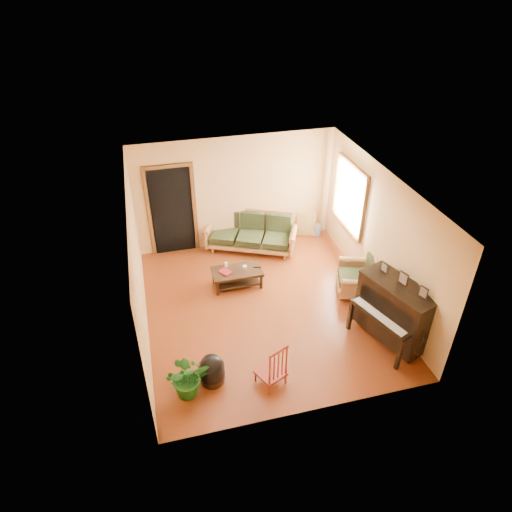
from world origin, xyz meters
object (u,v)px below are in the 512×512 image
object	(u,v)px
sofa	(251,233)
armchair	(356,274)
potted_plant	(188,377)
footstool	(212,372)
ceramic_crock	(316,230)
piano	(394,312)
red_chair	(271,363)
coffee_table	(237,278)

from	to	relation	value
sofa	armchair	world-z (taller)	sofa
sofa	potted_plant	size ratio (longest dim) A/B	2.77
footstool	ceramic_crock	xyz separation A→B (m)	(3.26, 3.89, -0.06)
sofa	piano	size ratio (longest dim) A/B	1.50
footstool	sofa	bearing A→B (deg)	67.05
sofa	footstool	size ratio (longest dim) A/B	4.87
armchair	footstool	xyz separation A→B (m)	(-3.21, -1.60, -0.22)
piano	potted_plant	size ratio (longest dim) A/B	1.85
piano	potted_plant	xyz separation A→B (m)	(-3.64, -0.33, -0.23)
potted_plant	armchair	bearing A→B (deg)	25.97
sofa	piano	world-z (taller)	piano
ceramic_crock	potted_plant	bearing A→B (deg)	-132.15
armchair	red_chair	size ratio (longest dim) A/B	0.97
coffee_table	armchair	bearing A→B (deg)	-19.10
red_chair	potted_plant	xyz separation A→B (m)	(-1.29, 0.11, -0.06)
coffee_table	potted_plant	bearing A→B (deg)	-117.73
footstool	potted_plant	size ratio (longest dim) A/B	0.57
footstool	potted_plant	bearing A→B (deg)	-159.04
coffee_table	footstool	distance (m)	2.57
ceramic_crock	armchair	bearing A→B (deg)	-91.34
sofa	potted_plant	bearing A→B (deg)	-92.20
sofa	coffee_table	xyz separation A→B (m)	(-0.61, -1.28, -0.25)
coffee_table	ceramic_crock	size ratio (longest dim) A/B	3.72
red_chair	ceramic_crock	bearing A→B (deg)	35.69
piano	red_chair	world-z (taller)	piano
red_chair	ceramic_crock	world-z (taller)	red_chair
sofa	potted_plant	xyz separation A→B (m)	(-1.94, -3.82, -0.07)
coffee_table	armchair	world-z (taller)	armchair
sofa	red_chair	distance (m)	3.98
footstool	red_chair	distance (m)	0.97
piano	ceramic_crock	bearing A→B (deg)	70.99
red_chair	ceramic_crock	xyz separation A→B (m)	(2.36, 4.15, -0.29)
coffee_table	potted_plant	distance (m)	2.87
red_chair	potted_plant	distance (m)	1.30
footstool	ceramic_crock	size ratio (longest dim) A/B	1.52
sofa	coffee_table	bearing A→B (deg)	-90.67
piano	red_chair	size ratio (longest dim) A/B	1.59
sofa	ceramic_crock	bearing A→B (deg)	32.07
red_chair	sofa	bearing A→B (deg)	55.93
ceramic_crock	footstool	bearing A→B (deg)	-130.02
armchair	potted_plant	bearing A→B (deg)	-134.80
red_chair	potted_plant	size ratio (longest dim) A/B	1.17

